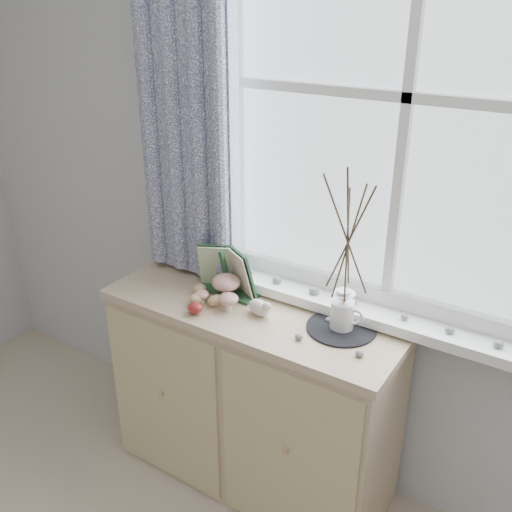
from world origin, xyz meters
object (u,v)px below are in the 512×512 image
at_px(sideboard, 252,396).
at_px(twig_pitcher, 348,236).
at_px(botanical_book, 223,272).
at_px(toadstool_cluster, 224,288).

height_order(sideboard, twig_pitcher, twig_pitcher).
distance_m(botanical_book, twig_pitcher, 0.57).
bearing_deg(botanical_book, toadstool_cluster, -50.76).
xyz_separation_m(botanical_book, toadstool_cluster, (0.03, -0.04, -0.04)).
relative_size(botanical_book, twig_pitcher, 0.46).
bearing_deg(sideboard, toadstool_cluster, -170.80).
height_order(botanical_book, twig_pitcher, twig_pitcher).
bearing_deg(botanical_book, sideboard, -8.11).
height_order(sideboard, toadstool_cluster, toadstool_cluster).
xyz_separation_m(sideboard, twig_pitcher, (0.36, 0.05, 0.79)).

